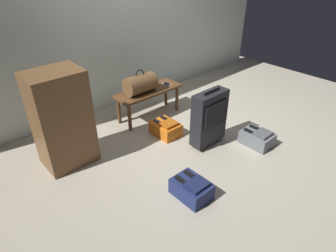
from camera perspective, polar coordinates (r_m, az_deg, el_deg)
name	(u,v)px	position (r m, az deg, el deg)	size (l,w,h in m)	color
ground_plane	(199,137)	(3.82, 6.22, -2.22)	(6.60, 6.60, 0.00)	#B2A893
back_wall	(122,10)	(4.46, -9.07, 21.93)	(6.00, 0.10, 2.80)	silver
bench	(149,94)	(4.14, -3.88, 6.35)	(1.00, 0.36, 0.43)	brown
duffel_bag_brown	(140,84)	(3.98, -5.55, 8.37)	(0.44, 0.26, 0.34)	brown
cell_phone	(167,84)	(4.30, -0.26, 8.45)	(0.07, 0.14, 0.01)	silver
suitcase_upright_charcoal	(209,117)	(3.51, 8.25, 1.73)	(0.47, 0.20, 0.76)	black
backpack_orange	(166,128)	(3.81, -0.44, -0.45)	(0.28, 0.38, 0.21)	orange
backpack_grey	(257,138)	(3.79, 17.37, -2.30)	(0.28, 0.38, 0.21)	slate
backpack_navy	(192,188)	(2.92, 4.74, -12.31)	(0.28, 0.38, 0.21)	navy
side_cabinet	(62,120)	(3.30, -20.40, 1.19)	(0.56, 0.44, 1.10)	brown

